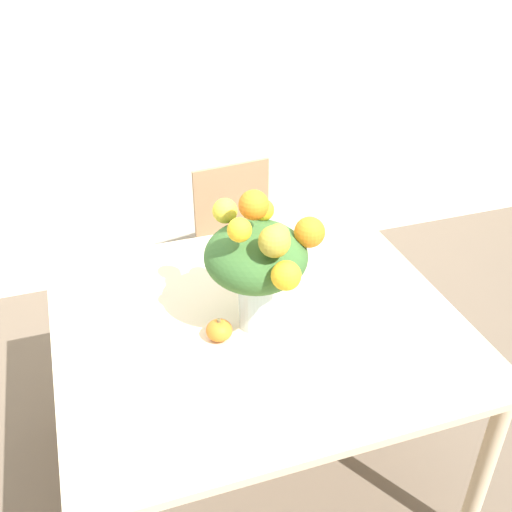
# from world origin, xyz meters

# --- Properties ---
(ground_plane) EXTENTS (12.00, 12.00, 0.00)m
(ground_plane) POSITION_xyz_m (0.00, 0.00, 0.00)
(ground_plane) COLOR brown
(wall_back) EXTENTS (8.00, 0.06, 2.70)m
(wall_back) POSITION_xyz_m (0.00, 1.57, 1.35)
(wall_back) COLOR silver
(wall_back) RESTS_ON ground_plane
(dining_table) EXTENTS (1.35, 1.18, 0.77)m
(dining_table) POSITION_xyz_m (0.00, 0.00, 0.68)
(dining_table) COLOR beige
(dining_table) RESTS_ON ground_plane
(flower_vase) EXTENTS (0.37, 0.40, 0.50)m
(flower_vase) POSITION_xyz_m (-0.01, -0.03, 1.04)
(flower_vase) COLOR silver
(flower_vase) RESTS_ON dining_table
(pumpkin) EXTENTS (0.09, 0.09, 0.08)m
(pumpkin) POSITION_xyz_m (-0.15, -0.05, 0.80)
(pumpkin) COLOR orange
(pumpkin) RESTS_ON dining_table
(dining_chair_near_window) EXTENTS (0.46, 0.46, 0.85)m
(dining_chair_near_window) POSITION_xyz_m (0.23, 0.93, 0.45)
(dining_chair_near_window) COLOR #9E7A56
(dining_chair_near_window) RESTS_ON ground_plane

